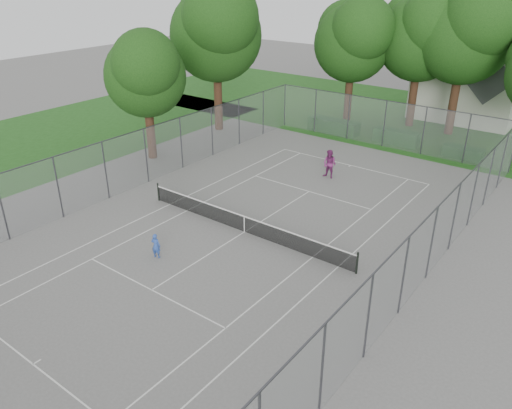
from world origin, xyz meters
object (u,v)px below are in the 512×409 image
Objects in this scene: tennis_net at (244,223)px; woman_player at (330,164)px; girl_player at (156,246)px; house at (472,70)px.

woman_player is at bearing 90.82° from tennis_net.
girl_player is at bearing -112.09° from tennis_net.
house reaches higher than tennis_net.
woman_player is (-0.13, 9.05, 0.43)m from tennis_net.
woman_player reaches higher than tennis_net.
house is 8.44× the size of girl_player.
tennis_net is 1.22× the size of house.
house is (2.63, 28.73, 3.75)m from tennis_net.
girl_player is at bearing -94.68° from woman_player.
house is at bearing 84.77° from tennis_net.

